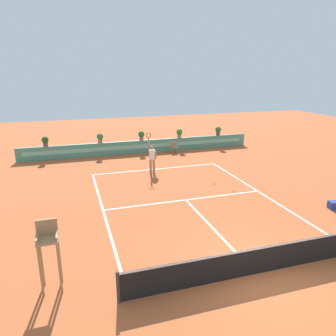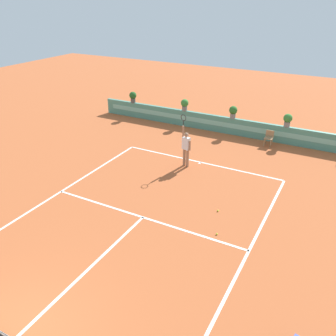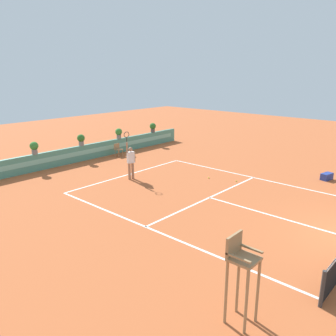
{
  "view_description": "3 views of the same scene",
  "coord_description": "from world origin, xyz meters",
  "px_view_note": "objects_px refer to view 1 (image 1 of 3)",
  "views": [
    {
      "loc": [
        -5.37,
        -7.64,
        6.27
      ],
      "look_at": [
        -0.19,
        8.78,
        1.0
      ],
      "focal_mm": 34.56,
      "sensor_mm": 36.0,
      "label": 1
    },
    {
      "loc": [
        6.1,
        -2.97,
        7.65
      ],
      "look_at": [
        -0.19,
        8.78,
        1.0
      ],
      "focal_mm": 37.79,
      "sensor_mm": 36.0,
      "label": 2
    },
    {
      "loc": [
        -12.27,
        -2.0,
        5.6
      ],
      "look_at": [
        -0.19,
        8.78,
        1.0
      ],
      "focal_mm": 36.75,
      "sensor_mm": 36.0,
      "label": 3
    }
  ],
  "objects_px": {
    "potted_plant_right": "(179,133)",
    "umpire_chair": "(48,247)",
    "potted_plant_centre": "(141,135)",
    "potted_plant_far_left": "(45,141)",
    "potted_plant_left": "(100,138)",
    "gear_bag": "(336,205)",
    "ball_kid_chair": "(174,147)",
    "tennis_ball_mid_court": "(234,191)",
    "potted_plant_far_right": "(218,130)",
    "tennis_ball_near_baseline": "(214,183)",
    "tennis_player": "(152,157)"
  },
  "relations": [
    {
      "from": "tennis_ball_mid_court",
      "to": "potted_plant_centre",
      "type": "relative_size",
      "value": 0.09
    },
    {
      "from": "potted_plant_centre",
      "to": "potted_plant_far_left",
      "type": "height_order",
      "value": "same"
    },
    {
      "from": "potted_plant_centre",
      "to": "umpire_chair",
      "type": "bearing_deg",
      "value": -112.39
    },
    {
      "from": "potted_plant_left",
      "to": "potted_plant_right",
      "type": "xyz_separation_m",
      "value": [
        6.26,
        0.0,
        0.0
      ]
    },
    {
      "from": "gear_bag",
      "to": "potted_plant_far_left",
      "type": "xyz_separation_m",
      "value": [
        -13.29,
        13.08,
        1.23
      ]
    },
    {
      "from": "tennis_ball_mid_court",
      "to": "tennis_player",
      "type": "bearing_deg",
      "value": 127.02
    },
    {
      "from": "umpire_chair",
      "to": "potted_plant_left",
      "type": "xyz_separation_m",
      "value": [
        3.09,
        15.13,
        0.07
      ]
    },
    {
      "from": "potted_plant_right",
      "to": "umpire_chair",
      "type": "bearing_deg",
      "value": -121.7
    },
    {
      "from": "tennis_player",
      "to": "tennis_ball_mid_court",
      "type": "bearing_deg",
      "value": -52.98
    },
    {
      "from": "umpire_chair",
      "to": "tennis_player",
      "type": "distance_m",
      "value": 11.42
    },
    {
      "from": "ball_kid_chair",
      "to": "potted_plant_far_left",
      "type": "height_order",
      "value": "potted_plant_far_left"
    },
    {
      "from": "potted_plant_far_right",
      "to": "potted_plant_left",
      "type": "bearing_deg",
      "value": 180.0
    },
    {
      "from": "ball_kid_chair",
      "to": "potted_plant_left",
      "type": "distance_m",
      "value": 5.65
    },
    {
      "from": "potted_plant_centre",
      "to": "gear_bag",
      "type": "bearing_deg",
      "value": -64.26
    },
    {
      "from": "gear_bag",
      "to": "tennis_ball_near_baseline",
      "type": "height_order",
      "value": "gear_bag"
    },
    {
      "from": "ball_kid_chair",
      "to": "potted_plant_far_left",
      "type": "distance_m",
      "value": 9.44
    },
    {
      "from": "tennis_ball_mid_court",
      "to": "potted_plant_far_right",
      "type": "bearing_deg",
      "value": 69.03
    },
    {
      "from": "umpire_chair",
      "to": "potted_plant_left",
      "type": "relative_size",
      "value": 2.96
    },
    {
      "from": "potted_plant_centre",
      "to": "potted_plant_far_left",
      "type": "bearing_deg",
      "value": 180.0
    },
    {
      "from": "tennis_ball_mid_court",
      "to": "potted_plant_far_left",
      "type": "distance_m",
      "value": 13.84
    },
    {
      "from": "potted_plant_centre",
      "to": "potted_plant_left",
      "type": "bearing_deg",
      "value": 180.0
    },
    {
      "from": "tennis_ball_near_baseline",
      "to": "potted_plant_far_right",
      "type": "bearing_deg",
      "value": 63.04
    },
    {
      "from": "potted_plant_far_right",
      "to": "potted_plant_right",
      "type": "bearing_deg",
      "value": 180.0
    },
    {
      "from": "potted_plant_left",
      "to": "gear_bag",
      "type": "bearing_deg",
      "value": -54.15
    },
    {
      "from": "ball_kid_chair",
      "to": "umpire_chair",
      "type": "bearing_deg",
      "value": -120.9
    },
    {
      "from": "umpire_chair",
      "to": "tennis_player",
      "type": "relative_size",
      "value": 0.83
    },
    {
      "from": "gear_bag",
      "to": "potted_plant_left",
      "type": "xyz_separation_m",
      "value": [
        -9.45,
        13.08,
        1.23
      ]
    },
    {
      "from": "umpire_chair",
      "to": "potted_plant_far_right",
      "type": "bearing_deg",
      "value": 49.86
    },
    {
      "from": "potted_plant_far_left",
      "to": "tennis_ball_mid_court",
      "type": "bearing_deg",
      "value": -44.66
    },
    {
      "from": "tennis_ball_mid_court",
      "to": "potted_plant_far_right",
      "type": "height_order",
      "value": "potted_plant_far_right"
    },
    {
      "from": "ball_kid_chair",
      "to": "potted_plant_right",
      "type": "bearing_deg",
      "value": 45.16
    },
    {
      "from": "ball_kid_chair",
      "to": "potted_plant_left",
      "type": "xyz_separation_m",
      "value": [
        -5.53,
        0.73,
        0.93
      ]
    },
    {
      "from": "umpire_chair",
      "to": "ball_kid_chair",
      "type": "bearing_deg",
      "value": 59.1
    },
    {
      "from": "ball_kid_chair",
      "to": "potted_plant_far_right",
      "type": "xyz_separation_m",
      "value": [
        4.14,
        0.73,
        0.93
      ]
    },
    {
      "from": "potted_plant_far_left",
      "to": "potted_plant_centre",
      "type": "bearing_deg",
      "value": 0.0
    },
    {
      "from": "potted_plant_right",
      "to": "potted_plant_far_left",
      "type": "relative_size",
      "value": 1.0
    },
    {
      "from": "umpire_chair",
      "to": "potted_plant_centre",
      "type": "distance_m",
      "value": 16.36
    },
    {
      "from": "potted_plant_far_right",
      "to": "potted_plant_centre",
      "type": "bearing_deg",
      "value": 180.0
    },
    {
      "from": "umpire_chair",
      "to": "potted_plant_centre",
      "type": "bearing_deg",
      "value": 67.61
    },
    {
      "from": "gear_bag",
      "to": "potted_plant_far_left",
      "type": "height_order",
      "value": "potted_plant_far_left"
    },
    {
      "from": "ball_kid_chair",
      "to": "potted_plant_left",
      "type": "relative_size",
      "value": 1.17
    },
    {
      "from": "gear_bag",
      "to": "potted_plant_centre",
      "type": "distance_m",
      "value": 14.58
    },
    {
      "from": "gear_bag",
      "to": "potted_plant_left",
      "type": "bearing_deg",
      "value": 125.85
    },
    {
      "from": "tennis_ball_mid_court",
      "to": "potted_plant_centre",
      "type": "bearing_deg",
      "value": 106.21
    },
    {
      "from": "gear_bag",
      "to": "tennis_ball_mid_court",
      "type": "xyz_separation_m",
      "value": [
        -3.5,
        3.41,
        -0.15
      ]
    },
    {
      "from": "gear_bag",
      "to": "ball_kid_chair",
      "type": "bearing_deg",
      "value": 107.63
    },
    {
      "from": "tennis_ball_near_baseline",
      "to": "tennis_ball_mid_court",
      "type": "height_order",
      "value": "same"
    },
    {
      "from": "gear_bag",
      "to": "tennis_ball_mid_court",
      "type": "relative_size",
      "value": 10.29
    },
    {
      "from": "umpire_chair",
      "to": "tennis_ball_mid_court",
      "type": "bearing_deg",
      "value": 31.06
    },
    {
      "from": "umpire_chair",
      "to": "ball_kid_chair",
      "type": "height_order",
      "value": "umpire_chair"
    }
  ]
}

